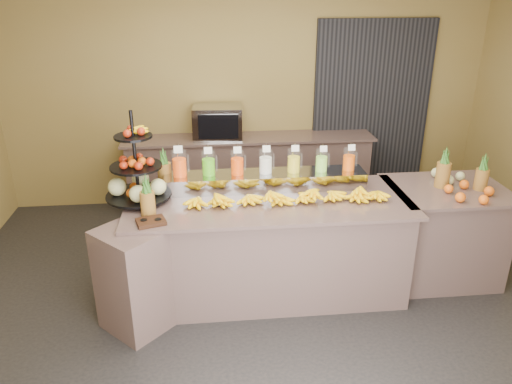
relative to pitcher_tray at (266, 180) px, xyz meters
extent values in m
plane|color=black|center=(0.00, -0.58, -1.01)|extent=(6.00, 6.00, 0.00)
cube|color=olive|center=(0.00, 1.93, 0.39)|extent=(6.00, 0.02, 2.80)
cube|color=black|center=(1.60, 1.88, 0.19)|extent=(1.50, 0.06, 2.20)
cube|color=gray|center=(0.00, -0.28, -0.56)|extent=(2.40, 0.90, 0.90)
cube|color=gray|center=(0.00, -0.28, -0.09)|extent=(2.50, 1.00, 0.03)
cube|color=gray|center=(-1.15, -0.68, -0.56)|extent=(0.71, 0.71, 0.90)
cube|color=gray|center=(1.70, -0.18, -0.56)|extent=(1.00, 0.80, 0.90)
cube|color=gray|center=(1.70, -0.18, -0.09)|extent=(1.08, 0.88, 0.03)
cube|color=gray|center=(0.00, 1.67, -0.56)|extent=(3.00, 0.50, 0.90)
cube|color=gray|center=(0.00, 1.67, -0.09)|extent=(3.10, 0.55, 0.03)
cube|color=gray|center=(0.00, 0.00, 0.00)|extent=(1.85, 0.30, 0.15)
cylinder|color=silver|center=(-0.78, 0.00, 0.19)|extent=(0.13, 0.13, 0.24)
cylinder|color=#FB4A07|center=(-0.78, 0.00, 0.16)|extent=(0.12, 0.12, 0.16)
cylinder|color=gray|center=(-0.80, 0.01, 0.25)|extent=(0.01, 0.01, 0.28)
cube|color=white|center=(-0.78, -0.06, 0.35)|extent=(0.08, 0.02, 0.07)
cylinder|color=silver|center=(-0.52, 0.00, 0.19)|extent=(0.12, 0.12, 0.22)
cylinder|color=#43AD10|center=(-0.52, 0.00, 0.15)|extent=(0.11, 0.11, 0.15)
cylinder|color=gray|center=(-0.54, 0.01, 0.24)|extent=(0.01, 0.01, 0.26)
cube|color=white|center=(-0.52, -0.06, 0.33)|extent=(0.07, 0.02, 0.06)
cylinder|color=silver|center=(-0.26, 0.00, 0.18)|extent=(0.12, 0.12, 0.22)
cylinder|color=#F34200|center=(-0.26, 0.00, 0.15)|extent=(0.11, 0.11, 0.15)
cylinder|color=gray|center=(-0.27, 0.01, 0.23)|extent=(0.01, 0.01, 0.26)
cube|color=white|center=(-0.26, -0.05, 0.32)|extent=(0.07, 0.02, 0.06)
cylinder|color=silver|center=(0.00, 0.00, 0.18)|extent=(0.12, 0.12, 0.22)
cylinder|color=silver|center=(0.00, 0.00, 0.15)|extent=(0.11, 0.11, 0.15)
cylinder|color=gray|center=(-0.01, 0.01, 0.23)|extent=(0.01, 0.01, 0.26)
cube|color=white|center=(0.00, -0.05, 0.32)|extent=(0.07, 0.02, 0.06)
cylinder|color=silver|center=(0.26, 0.00, 0.18)|extent=(0.12, 0.12, 0.22)
cylinder|color=gold|center=(0.26, 0.00, 0.15)|extent=(0.11, 0.11, 0.15)
cylinder|color=gray|center=(0.25, 0.01, 0.23)|extent=(0.01, 0.01, 0.26)
cube|color=white|center=(0.26, -0.05, 0.32)|extent=(0.07, 0.02, 0.06)
cylinder|color=silver|center=(0.52, 0.00, 0.18)|extent=(0.11, 0.11, 0.20)
cylinder|color=#89DD45|center=(0.52, 0.00, 0.14)|extent=(0.10, 0.10, 0.14)
cylinder|color=gray|center=(0.51, 0.01, 0.22)|extent=(0.01, 0.01, 0.24)
cube|color=white|center=(0.52, -0.05, 0.31)|extent=(0.06, 0.02, 0.06)
cylinder|color=silver|center=(0.78, 0.00, 0.18)|extent=(0.11, 0.11, 0.21)
cylinder|color=#E54F00|center=(0.78, 0.00, 0.15)|extent=(0.11, 0.11, 0.14)
cylinder|color=gray|center=(0.77, 0.01, 0.23)|extent=(0.01, 0.01, 0.24)
cube|color=white|center=(0.78, -0.05, 0.31)|extent=(0.07, 0.02, 0.06)
ellipsoid|color=yellow|center=(-0.62, -0.32, -0.03)|extent=(0.22, 0.16, 0.09)
ellipsoid|color=yellow|center=(-0.39, -0.32, -0.03)|extent=(0.22, 0.16, 0.09)
ellipsoid|color=yellow|center=(-0.16, -0.32, -0.03)|extent=(0.22, 0.16, 0.09)
ellipsoid|color=yellow|center=(0.07, -0.32, -0.03)|extent=(0.22, 0.16, 0.09)
ellipsoid|color=yellow|center=(0.30, -0.32, -0.03)|extent=(0.22, 0.16, 0.09)
ellipsoid|color=yellow|center=(0.53, -0.32, -0.03)|extent=(0.22, 0.16, 0.09)
ellipsoid|color=yellow|center=(0.76, -0.32, -0.03)|extent=(0.22, 0.16, 0.09)
ellipsoid|color=yellow|center=(0.99, -0.32, -0.03)|extent=(0.22, 0.16, 0.09)
ellipsoid|color=yellow|center=(-0.46, -0.32, 0.03)|extent=(0.18, 0.15, 0.08)
ellipsoid|color=yellow|center=(-0.03, -0.32, 0.03)|extent=(0.18, 0.15, 0.08)
ellipsoid|color=yellow|center=(0.40, -0.32, 0.03)|extent=(0.18, 0.15, 0.08)
ellipsoid|color=yellow|center=(0.83, -0.32, 0.03)|extent=(0.18, 0.15, 0.08)
cylinder|color=black|center=(-1.14, -0.15, 0.33)|extent=(0.03, 0.03, 0.80)
cylinder|color=black|center=(-1.14, -0.15, -0.03)|extent=(0.66, 0.66, 0.02)
cylinder|color=black|center=(-1.14, -0.15, 0.24)|extent=(0.52, 0.52, 0.02)
cylinder|color=black|center=(-1.14, -0.15, 0.50)|extent=(0.37, 0.37, 0.02)
sphere|color=beige|center=(-0.96, -0.15, 0.06)|extent=(0.15, 0.15, 0.15)
sphere|color=maroon|center=(-1.02, -0.15, 0.28)|extent=(0.07, 0.07, 0.07)
sphere|color=orange|center=(-1.23, -0.15, 0.02)|extent=(0.08, 0.08, 0.08)
cube|color=black|center=(-0.99, -0.64, -0.06)|extent=(0.26, 0.22, 0.03)
cylinder|color=brown|center=(-1.03, -0.48, 0.03)|extent=(0.12, 0.12, 0.21)
cone|color=#22521B|center=(-1.03, -0.48, 0.21)|extent=(0.06, 0.06, 0.16)
cylinder|color=brown|center=(-0.93, 0.11, 0.04)|extent=(0.13, 0.13, 0.24)
cone|color=#22521B|center=(-0.93, 0.11, 0.24)|extent=(0.06, 0.06, 0.16)
cylinder|color=brown|center=(1.64, -0.14, 0.04)|extent=(0.13, 0.13, 0.24)
cylinder|color=brown|center=(1.97, -0.24, 0.02)|extent=(0.12, 0.12, 0.20)
ellipsoid|color=orange|center=(1.79, -0.39, -0.03)|extent=(0.36, 0.24, 0.09)
cube|color=gray|center=(-0.38, 1.67, 0.12)|extent=(0.61, 0.45, 0.39)
camera|label=1|loc=(-0.53, -4.26, 1.70)|focal=35.00mm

